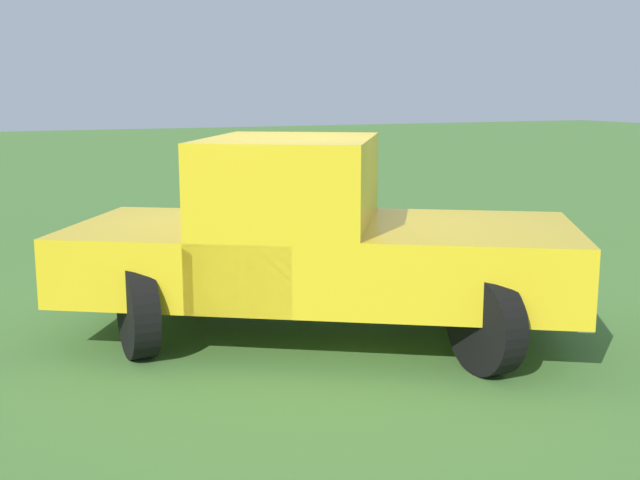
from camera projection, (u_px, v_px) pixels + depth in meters
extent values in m
plane|color=#477533|center=(292.00, 327.00, 7.64)|extent=(80.00, 80.00, 0.00)
cylinder|color=black|center=(475.00, 279.00, 7.88)|extent=(0.80, 0.22, 0.80)
cylinder|color=black|center=(486.00, 325.00, 6.33)|extent=(0.80, 0.22, 0.80)
cylinder|color=black|center=(193.00, 270.00, 8.28)|extent=(0.80, 0.22, 0.80)
cylinder|color=black|center=(138.00, 311.00, 6.72)|extent=(0.80, 0.22, 0.80)
cube|color=gold|center=(471.00, 262.00, 7.06)|extent=(2.57, 2.54, 0.64)
cube|color=gold|center=(290.00, 215.00, 7.21)|extent=(2.37, 2.23, 1.40)
cube|color=slate|center=(290.00, 167.00, 7.13)|extent=(2.13, 1.97, 0.48)
cube|color=gold|center=(195.00, 256.00, 7.41)|extent=(2.76, 2.84, 0.60)
cube|color=silver|center=(567.00, 293.00, 6.99)|extent=(1.60, 1.08, 0.16)
cylinder|color=navy|center=(288.00, 225.00, 10.99)|extent=(0.14, 0.14, 0.81)
cylinder|color=navy|center=(274.00, 224.00, 11.04)|extent=(0.14, 0.14, 0.81)
cylinder|color=maroon|center=(281.00, 173.00, 10.89)|extent=(0.45, 0.45, 0.61)
sphere|color=brown|center=(280.00, 139.00, 10.80)|extent=(0.22, 0.22, 0.22)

